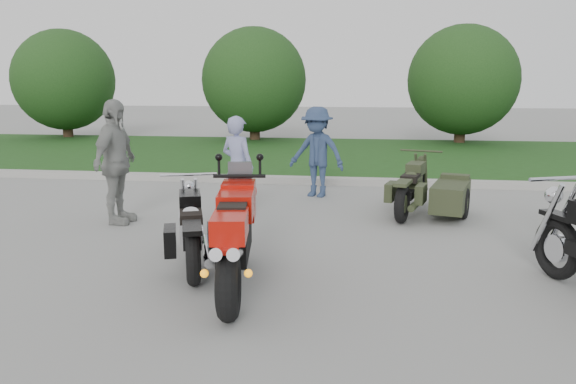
# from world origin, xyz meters

# --- Properties ---
(ground) EXTENTS (80.00, 80.00, 0.00)m
(ground) POSITION_xyz_m (0.00, 0.00, 0.00)
(ground) COLOR gray
(ground) RESTS_ON ground
(curb) EXTENTS (60.00, 0.30, 0.15)m
(curb) POSITION_xyz_m (0.00, 6.00, 0.07)
(curb) COLOR #A19E97
(curb) RESTS_ON ground
(grass_strip) EXTENTS (60.00, 8.00, 0.14)m
(grass_strip) POSITION_xyz_m (0.00, 10.15, 0.07)
(grass_strip) COLOR #23561D
(grass_strip) RESTS_ON ground
(tree_far_left) EXTENTS (3.60, 3.60, 4.00)m
(tree_far_left) POSITION_xyz_m (-10.00, 13.50, 2.19)
(tree_far_left) COLOR #3F2B1C
(tree_far_left) RESTS_ON ground
(tree_mid_left) EXTENTS (3.60, 3.60, 4.00)m
(tree_mid_left) POSITION_xyz_m (-3.00, 13.50, 2.19)
(tree_mid_left) COLOR #3F2B1C
(tree_mid_left) RESTS_ON ground
(tree_mid_right) EXTENTS (3.60, 3.60, 4.00)m
(tree_mid_right) POSITION_xyz_m (4.00, 13.50, 2.19)
(tree_mid_right) COLOR #3F2B1C
(tree_mid_right) RESTS_ON ground
(sportbike_red) EXTENTS (0.59, 2.26, 1.08)m
(sportbike_red) POSITION_xyz_m (-0.55, -0.35, 0.63)
(sportbike_red) COLOR black
(sportbike_red) RESTS_ON ground
(cruiser_left) EXTENTS (0.86, 2.10, 0.84)m
(cruiser_left) POSITION_xyz_m (-1.26, 0.41, 0.43)
(cruiser_left) COLOR black
(cruiser_left) RESTS_ON ground
(cruiser_sidecar) EXTENTS (1.38, 2.10, 0.83)m
(cruiser_sidecar) POSITION_xyz_m (1.95, 3.37, 0.39)
(cruiser_sidecar) COLOR black
(cruiser_sidecar) RESTS_ON ground
(person_stripe) EXTENTS (0.72, 0.62, 1.66)m
(person_stripe) POSITION_xyz_m (-1.25, 2.96, 0.83)
(person_stripe) COLOR #858AB5
(person_stripe) RESTS_ON ground
(person_denim) EXTENTS (1.27, 0.98, 1.73)m
(person_denim) POSITION_xyz_m (-0.10, 4.72, 0.86)
(person_denim) COLOR navy
(person_denim) RESTS_ON ground
(person_back) EXTENTS (0.55, 1.17, 1.94)m
(person_back) POSITION_xyz_m (-3.03, 2.26, 0.97)
(person_back) COLOR gray
(person_back) RESTS_ON ground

